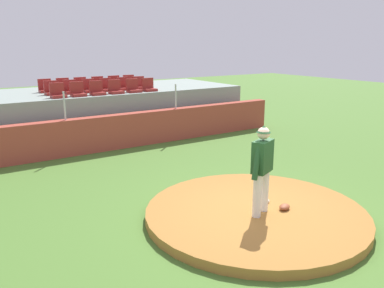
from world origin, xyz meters
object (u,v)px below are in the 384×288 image
Objects in this scene: fielding_glove at (285,207)px; stadium_chair_6 at (52,90)px; stadium_chair_16 at (115,84)px; stadium_chair_9 at (107,87)px; stadium_chair_8 at (89,88)px; stadium_chair_7 at (71,89)px; stadium_chair_5 at (149,87)px; stadium_chair_14 at (81,86)px; pitcher at (262,164)px; stadium_chair_1 at (78,92)px; stadium_chair_13 at (64,87)px; stadium_chair_4 at (133,88)px; stadium_chair_10 at (124,86)px; stadium_chair_2 at (97,90)px; stadium_chair_17 at (130,83)px; stadium_chair_0 at (58,93)px; stadium_chair_3 at (115,89)px; stadium_chair_12 at (46,88)px; baseball at (268,201)px; stadium_chair_15 at (99,85)px; stadium_chair_11 at (140,85)px.

stadium_chair_6 reaches higher than fielding_glove.
stadium_chair_9 is at bearing 51.34° from stadium_chair_16.
stadium_chair_7 is at bearing 1.57° from stadium_chair_8.
stadium_chair_5 and stadium_chair_14 have the same top height.
stadium_chair_5 reaches higher than pitcher.
stadium_chair_6 is 1.00× the size of stadium_chair_16.
stadium_chair_6 and stadium_chair_9 have the same top height.
stadium_chair_13 is (0.02, 1.80, 0.00)m from stadium_chair_1.
stadium_chair_16 is at bearing -90.20° from stadium_chair_4.
stadium_chair_8 is (-2.07, 0.91, 0.00)m from stadium_chair_5.
fielding_glove is at bearing 86.17° from stadium_chair_4.
stadium_chair_2 is at bearing 31.89° from stadium_chair_10.
stadium_chair_7 is 2.95m from stadium_chair_17.
stadium_chair_0 is at bearing 68.43° from stadium_chair_13.
stadium_chair_3 is at bearing 126.45° from stadium_chair_8.
stadium_chair_7 is at bearing -128.68° from stadium_chair_0.
stadium_chair_2 and stadium_chair_13 have the same top height.
stadium_chair_12 is at bearing -41.06° from stadium_chair_3.
stadium_chair_1 and stadium_chair_6 have the same top height.
stadium_chair_0 is 1.14m from stadium_chair_7.
stadium_chair_1 reaches higher than baseball.
stadium_chair_13 is at bearing -23.84° from stadium_chair_10.
pitcher is 3.69× the size of stadium_chair_16.
stadium_chair_17 is at bearing 56.50° from pitcher.
stadium_chair_17 is at bearing -127.90° from stadium_chair_3.
stadium_chair_14 and stadium_chair_15 have the same top height.
pitcher is 8.41m from stadium_chair_1.
stadium_chair_16 is (2.12, 0.90, 0.00)m from stadium_chair_7.
stadium_chair_10 is at bearing 0.29° from stadium_chair_11.
stadium_chair_0 is 1.00× the size of stadium_chair_7.
stadium_chair_5 is at bearing 127.09° from stadium_chair_10.
stadium_chair_2 and stadium_chair_11 have the same top height.
stadium_chair_3 is 1.14m from stadium_chair_10.
stadium_chair_11 is at bearing 179.93° from stadium_chair_7.
stadium_chair_4 and stadium_chair_11 have the same top height.
stadium_chair_0 is 1.00× the size of stadium_chair_13.
stadium_chair_2 is 1.00× the size of stadium_chair_14.
stadium_chair_1 is 2.97m from stadium_chair_11.
pitcher is 8.34m from stadium_chair_3.
stadium_chair_6 is 1.00× the size of stadium_chair_13.
stadium_chair_4 is at bearing 111.91° from stadium_chair_15.
stadium_chair_5 and stadium_chair_13 have the same top height.
stadium_chair_3 is 1.78m from stadium_chair_15.
stadium_chair_6 is at bearing 32.79° from stadium_chair_14.
stadium_chair_16 is at bearing 179.39° from stadium_chair_13.
stadium_chair_6 is (-1.66, 9.23, 0.67)m from pitcher.
stadium_chair_5 is 2.26m from stadium_chair_8.
stadium_chair_2 is 1.95m from stadium_chair_13.
stadium_chair_0 is 1.00× the size of stadium_chair_6.
stadium_chair_11 is (1.27, 9.33, 1.68)m from fielding_glove.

